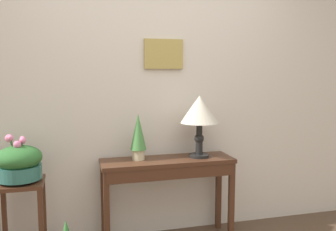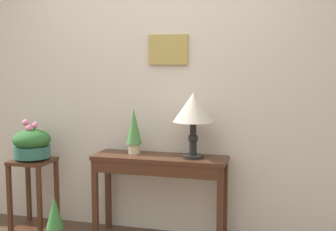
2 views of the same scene
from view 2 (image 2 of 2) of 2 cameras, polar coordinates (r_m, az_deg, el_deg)
The scene contains 7 objects.
back_wall_with_art at distance 3.95m, azimuth -1.23°, elevation 4.98°, with size 9.00×0.13×2.80m.
console_table at distance 3.76m, azimuth -1.16°, elevation -7.11°, with size 1.14×0.35×0.74m.
table_lamp at distance 3.62m, azimuth 3.29°, elevation 0.67°, with size 0.34×0.34×0.54m.
potted_plant_on_console at distance 3.82m, azimuth -4.45°, elevation -1.80°, with size 0.14×0.14×0.40m.
pedestal_stand_left at distance 4.26m, azimuth -16.99°, elevation -9.81°, with size 0.34×0.34×0.66m.
planter_bowl_wide at distance 4.15m, azimuth -17.21°, elevation -3.47°, with size 0.34×0.34×0.36m.
potted_plant_floor at distance 3.96m, azimuth -14.45°, elevation -12.64°, with size 0.15×0.15×0.40m.
Camera 2 is at (1.11, -2.25, 1.51)m, focal length 47.08 mm.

